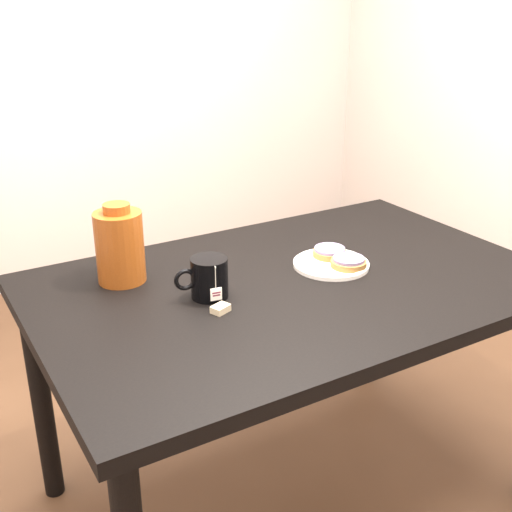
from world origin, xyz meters
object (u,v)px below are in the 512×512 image
Objects in this scene: plate at (331,263)px; bagel_package at (120,246)px; bagel_back at (330,252)px; mug at (208,278)px; bagel_front at (349,262)px; table at (293,307)px; teabag_pouch at (221,309)px.

bagel_package is (-0.55, 0.21, 0.09)m from plate.
bagel_back is 0.81× the size of mug.
plate is 0.06m from bagel_front.
bagel_front is 0.91× the size of mug.
bagel_back is 0.09m from bagel_front.
bagel_package is at bearing 149.36° from table.
mug is (-0.25, 0.03, 0.14)m from table.
teabag_pouch reaches higher than plate.
bagel_back is 0.45m from teabag_pouch.
teabag_pouch is at bearing -89.53° from mug.
table is 0.51m from bagel_package.
table is at bearing 3.18° from mug.
plate is 1.47× the size of mug.
plate is 0.05m from bagel_back.
mug is 0.10m from teabag_pouch.
mug is 3.32× the size of teabag_pouch.
bagel_back is at bearing 90.52° from bagel_front.
plate is (0.15, 0.03, 0.09)m from table.
bagel_package reaches higher than table.
table is at bearing -159.01° from bagel_back.
bagel_front reaches higher than teabag_pouch.
bagel_package is (-0.58, 0.17, 0.08)m from bagel_back.
bagel_front is (0.17, -0.02, 0.11)m from table.
plate is at bearing -21.15° from bagel_package.
mug reaches higher than bagel_back.
teabag_pouch is (-0.26, -0.06, 0.09)m from table.
bagel_back is at bearing 14.70° from mug.
plate is 0.42m from teabag_pouch.
plate is 1.61× the size of bagel_front.
bagel_back is at bearing -16.80° from bagel_package.
mug is at bearing 173.28° from bagel_front.
mug reaches higher than plate.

